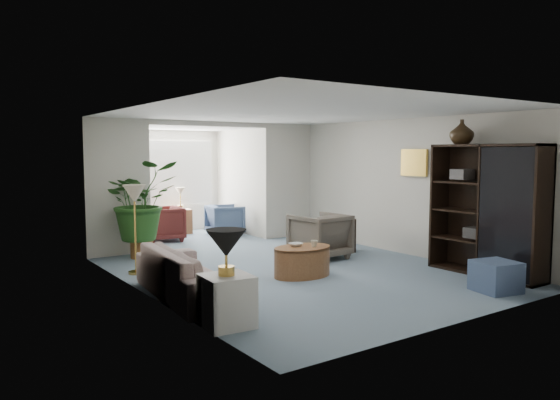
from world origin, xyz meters
TOP-DOWN VIEW (x-y plane):
  - floor at (0.00, 0.00)m, footprint 6.00×6.00m
  - sunroom_floor at (0.00, 4.10)m, footprint 2.60×2.60m
  - back_pier_left at (-1.90, 3.00)m, footprint 1.20×0.12m
  - back_pier_right at (1.90, 3.00)m, footprint 1.20×0.12m
  - back_header at (0.00, 3.00)m, footprint 2.60×0.12m
  - window_pane at (0.00, 5.18)m, footprint 2.20×0.02m
  - window_blinds at (0.00, 5.15)m, footprint 2.20×0.02m
  - framed_picture at (2.46, -0.10)m, footprint 0.04×0.50m
  - sofa at (-2.05, -0.28)m, footprint 1.04×2.23m
  - end_table at (-2.25, -1.63)m, footprint 0.56×0.56m
  - table_lamp at (-2.25, -1.63)m, footprint 0.44×0.44m
  - floor_lamp at (-2.18, 1.39)m, footprint 0.36×0.36m
  - coffee_table at (-0.14, -0.20)m, footprint 1.00×1.00m
  - coffee_bowl at (-0.19, -0.10)m, footprint 0.21×0.21m
  - coffee_cup at (0.01, -0.30)m, footprint 0.11×0.11m
  - wingback_chair at (0.93, 0.70)m, footprint 0.92×0.94m
  - side_table_dark at (1.63, 1.00)m, footprint 0.63×0.56m
  - entertainment_cabinet at (2.23, -1.75)m, footprint 0.48×1.81m
  - cabinet_urn at (2.23, -1.25)m, footprint 0.38×0.38m
  - ottoman at (1.46, -2.44)m, footprint 0.62×0.62m
  - plant_pot at (-1.65, 2.57)m, footprint 0.40×0.40m
  - house_plant at (-1.65, 2.57)m, footprint 1.28×1.11m
  - sunroom_chair_blue at (0.86, 4.05)m, footprint 0.86×0.85m
  - sunroom_chair_maroon at (-0.64, 4.05)m, footprint 0.92×0.90m
  - sunroom_table at (0.11, 4.80)m, footprint 0.51×0.43m
  - shelf_clutter at (2.18, -1.83)m, footprint 0.30×1.14m

SIDE VIEW (x-z plane):
  - floor at x=0.00m, z-range 0.00..0.00m
  - sunroom_floor at x=0.00m, z-range 0.00..0.00m
  - plant_pot at x=-1.65m, z-range 0.00..0.32m
  - ottoman at x=1.46m, z-range 0.00..0.42m
  - coffee_table at x=-0.14m, z-range 0.00..0.45m
  - end_table at x=-2.25m, z-range 0.00..0.56m
  - sunroom_table at x=0.11m, z-range 0.00..0.57m
  - sofa at x=-2.05m, z-range 0.00..0.63m
  - side_table_dark at x=1.63m, z-range 0.00..0.64m
  - sunroom_chair_blue at x=0.86m, z-range 0.00..0.69m
  - sunroom_chair_maroon at x=-0.64m, z-range 0.00..0.74m
  - wingback_chair at x=0.93m, z-range 0.00..0.81m
  - coffee_bowl at x=-0.19m, z-range 0.45..0.50m
  - coffee_cup at x=0.01m, z-range 0.45..0.55m
  - table_lamp at x=-2.25m, z-range 0.76..1.06m
  - entertainment_cabinet at x=2.23m, z-range 0.00..2.01m
  - house_plant at x=-1.65m, z-range 0.32..1.74m
  - shelf_clutter at x=2.18m, z-range 0.56..1.62m
  - back_pier_left at x=-1.90m, z-range 0.00..2.50m
  - back_pier_right at x=1.90m, z-range 0.00..2.50m
  - floor_lamp at x=-2.18m, z-range 1.11..1.39m
  - window_pane at x=0.00m, z-range 0.65..2.15m
  - window_blinds at x=0.00m, z-range 0.65..2.15m
  - framed_picture at x=2.46m, z-range 1.50..1.90m
  - cabinet_urn at x=2.23m, z-range 2.01..2.40m
  - back_header at x=0.00m, z-range 2.40..2.50m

